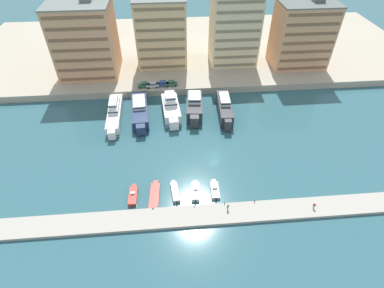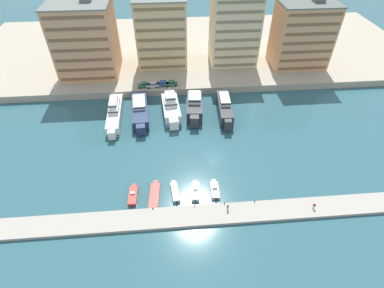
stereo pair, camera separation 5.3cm
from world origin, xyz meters
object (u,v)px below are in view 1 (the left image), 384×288
yacht_charcoal_center_left (194,106)px  car_blue_mid_left (163,83)px  motorboat_red_left (155,195)px  motorboat_grey_mid_left (175,192)px  car_silver_left (153,85)px  car_green_center_left (171,83)px  car_green_far_left (144,85)px  motorboat_red_far_left (133,195)px  yacht_white_far_left (115,113)px  motorboat_white_center_left (196,191)px  yacht_white_mid_left (171,108)px  yacht_charcoal_center (224,108)px  motorboat_grey_center (215,190)px  pedestrian_near_edge (314,205)px  pedestrian_mid_deck (228,207)px  yacht_navy_left (140,111)px

yacht_charcoal_center_left → car_blue_mid_left: bearing=126.2°
motorboat_red_left → motorboat_grey_mid_left: size_ratio=1.28×
car_silver_left → motorboat_grey_mid_left: bearing=-82.9°
car_silver_left → car_green_center_left: same height
car_silver_left → car_green_center_left: (6.30, 0.51, 0.00)m
car_green_center_left → car_green_far_left: bearing=-178.7°
motorboat_red_far_left → motorboat_red_left: bearing=-3.8°
yacht_white_far_left → motorboat_red_left: yacht_white_far_left is taller
motorboat_white_center_left → yacht_white_mid_left: bearing=98.2°
yacht_charcoal_center_left → motorboat_red_left: 34.53m
yacht_charcoal_center → motorboat_grey_center: size_ratio=2.96×
motorboat_red_far_left → car_green_far_left: car_green_far_left is taller
yacht_white_far_left → yacht_charcoal_center: yacht_white_far_left is taller
motorboat_red_left → car_green_far_left: bearing=94.7°
yacht_charcoal_center_left → motorboat_grey_center: bearing=-86.6°
yacht_white_far_left → car_blue_mid_left: 20.32m
yacht_white_mid_left → pedestrian_near_edge: size_ratio=10.41×
car_green_far_left → car_green_center_left: same height
yacht_white_mid_left → car_silver_left: 13.99m
motorboat_grey_center → car_blue_mid_left: 46.45m
yacht_charcoal_center_left → motorboat_grey_center: (1.89, -31.84, -1.93)m
pedestrian_mid_deck → motorboat_grey_center: bearing=108.0°
yacht_navy_left → car_silver_left: yacht_navy_left is taller
car_silver_left → yacht_white_far_left: bearing=-130.4°
motorboat_red_far_left → motorboat_white_center_left: size_ratio=1.02×
car_green_far_left → car_blue_mid_left: same height
car_green_far_left → pedestrian_mid_deck: (19.66, -50.62, -1.66)m
yacht_white_mid_left → car_blue_mid_left: (-2.35, 13.32, 0.99)m
yacht_charcoal_center → motorboat_grey_mid_left: yacht_charcoal_center is taller
yacht_charcoal_center_left → motorboat_red_far_left: (-17.06, -31.93, -1.90)m
yacht_charcoal_center_left → motorboat_grey_mid_left: (-7.39, -31.70, -1.90)m
yacht_white_far_left → yacht_charcoal_center: 33.41m
motorboat_red_left → car_silver_left: car_silver_left is taller
yacht_charcoal_center → pedestrian_mid_deck: (-5.27, -36.16, -0.60)m
motorboat_grey_center → car_green_far_left: bearing=111.6°
motorboat_grey_center → car_silver_left: 46.84m
yacht_white_mid_left → motorboat_white_center_left: yacht_white_mid_left is taller
car_green_far_left → pedestrian_mid_deck: 54.33m
yacht_charcoal_center → motorboat_grey_mid_left: 34.31m
motorboat_red_far_left → yacht_white_mid_left: bearing=72.8°
yacht_white_far_left → motorboat_grey_center: 40.59m
motorboat_red_left → car_green_center_left: car_green_center_left is taller
yacht_navy_left → motorboat_red_far_left: bearing=-90.6°
motorboat_grey_center → car_green_center_left: car_green_center_left is taller
motorboat_red_left → car_blue_mid_left: (2.57, 45.34, 3.00)m
yacht_charcoal_center → car_blue_mid_left: size_ratio=4.33×
motorboat_grey_mid_left → motorboat_red_left: bearing=-173.3°
motorboat_red_far_left → pedestrian_mid_deck: (20.90, -5.89, 1.24)m
yacht_charcoal_center_left → car_green_far_left: size_ratio=3.83×
yacht_navy_left → car_green_center_left: yacht_navy_left is taller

